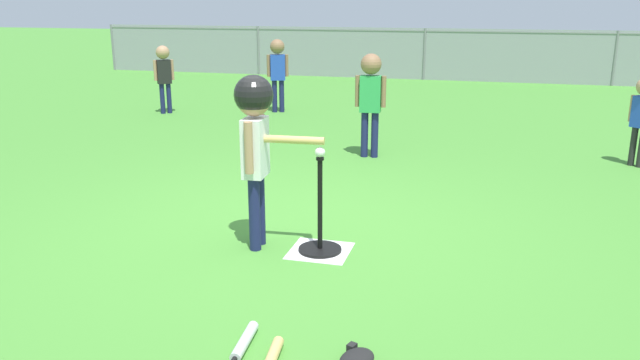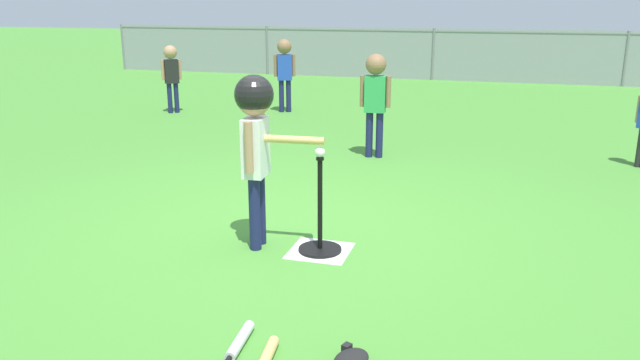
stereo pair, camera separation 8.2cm
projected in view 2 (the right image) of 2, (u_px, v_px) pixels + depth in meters
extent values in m
plane|color=#478C33|center=(286.00, 230.00, 5.14)|extent=(60.00, 60.00, 0.00)
cube|color=white|center=(320.00, 251.00, 4.71)|extent=(0.44, 0.44, 0.01)
cylinder|color=black|center=(320.00, 250.00, 4.71)|extent=(0.32, 0.32, 0.03)
cylinder|color=black|center=(320.00, 204.00, 4.61)|extent=(0.04, 0.04, 0.69)
cylinder|color=black|center=(320.00, 159.00, 4.52)|extent=(0.06, 0.06, 0.02)
sphere|color=white|center=(320.00, 152.00, 4.50)|extent=(0.07, 0.07, 0.07)
cylinder|color=#191E4C|center=(260.00, 209.00, 4.79)|extent=(0.09, 0.09, 0.55)
cylinder|color=#191E4C|center=(255.00, 214.00, 4.68)|extent=(0.09, 0.09, 0.55)
cube|color=white|center=(256.00, 147.00, 4.60)|extent=(0.16, 0.26, 0.43)
cylinder|color=tan|center=(262.00, 138.00, 4.73)|extent=(0.06, 0.06, 0.37)
cylinder|color=tan|center=(249.00, 148.00, 4.44)|extent=(0.06, 0.06, 0.37)
sphere|color=tan|center=(254.00, 99.00, 4.50)|extent=(0.25, 0.25, 0.25)
sphere|color=black|center=(254.00, 95.00, 4.49)|extent=(0.28, 0.28, 0.28)
cylinder|color=#DBB266|center=(283.00, 139.00, 4.53)|extent=(0.60, 0.10, 0.06)
cylinder|color=#191E4C|center=(289.00, 96.00, 10.38)|extent=(0.08, 0.08, 0.52)
cylinder|color=#191E4C|center=(281.00, 96.00, 10.37)|extent=(0.08, 0.08, 0.52)
cube|color=#2347B7|center=(285.00, 67.00, 10.24)|extent=(0.27, 0.22, 0.41)
cylinder|color=#8C6647|center=(294.00, 65.00, 10.25)|extent=(0.06, 0.06, 0.35)
cylinder|color=#8C6647|center=(276.00, 66.00, 10.22)|extent=(0.06, 0.06, 0.35)
sphere|color=#8C6647|center=(284.00, 46.00, 10.15)|extent=(0.23, 0.23, 0.23)
cylinder|color=#262626|center=(640.00, 147.00, 7.00)|extent=(0.07, 0.07, 0.44)
cylinder|color=tan|center=(639.00, 109.00, 6.94)|extent=(0.05, 0.05, 0.29)
cylinder|color=#191E4C|center=(176.00, 98.00, 10.32)|extent=(0.08, 0.08, 0.48)
cylinder|color=#191E4C|center=(170.00, 98.00, 10.28)|extent=(0.08, 0.08, 0.48)
cube|color=black|center=(171.00, 71.00, 10.18)|extent=(0.25, 0.23, 0.38)
cylinder|color=tan|center=(180.00, 69.00, 10.22)|extent=(0.05, 0.05, 0.32)
cylinder|color=tan|center=(163.00, 70.00, 10.12)|extent=(0.05, 0.05, 0.32)
sphere|color=tan|center=(170.00, 52.00, 10.09)|extent=(0.21, 0.21, 0.21)
cylinder|color=#191E4C|center=(379.00, 135.00, 7.40)|extent=(0.08, 0.08, 0.54)
cylinder|color=#191E4C|center=(369.00, 135.00, 7.43)|extent=(0.08, 0.08, 0.54)
cube|color=green|center=(375.00, 94.00, 7.28)|extent=(0.25, 0.16, 0.42)
cylinder|color=#8C6647|center=(388.00, 92.00, 7.24)|extent=(0.06, 0.06, 0.36)
cylinder|color=#8C6647|center=(362.00, 91.00, 7.30)|extent=(0.06, 0.06, 0.36)
sphere|color=#8C6647|center=(376.00, 64.00, 7.19)|extent=(0.24, 0.24, 0.24)
cylinder|color=silver|center=(240.00, 341.00, 3.43)|extent=(0.09, 0.35, 0.06)
cylinder|color=#DBB266|center=(266.00, 358.00, 3.26)|extent=(0.10, 0.35, 0.06)
ellipsoid|color=black|center=(351.00, 360.00, 3.24)|extent=(0.23, 0.26, 0.07)
cube|color=black|center=(347.00, 350.00, 3.33)|extent=(0.05, 0.06, 0.06)
cylinder|color=slate|center=(123.00, 47.00, 16.49)|extent=(0.06, 0.06, 1.15)
cylinder|color=slate|center=(267.00, 50.00, 15.41)|extent=(0.06, 0.06, 1.15)
cylinder|color=slate|center=(433.00, 54.00, 14.34)|extent=(0.06, 0.06, 1.15)
cylinder|color=slate|center=(626.00, 59.00, 13.27)|extent=(0.06, 0.06, 1.15)
cube|color=gray|center=(434.00, 31.00, 14.20)|extent=(16.00, 0.03, 0.03)
cube|color=gray|center=(433.00, 54.00, 14.34)|extent=(16.00, 0.01, 1.15)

